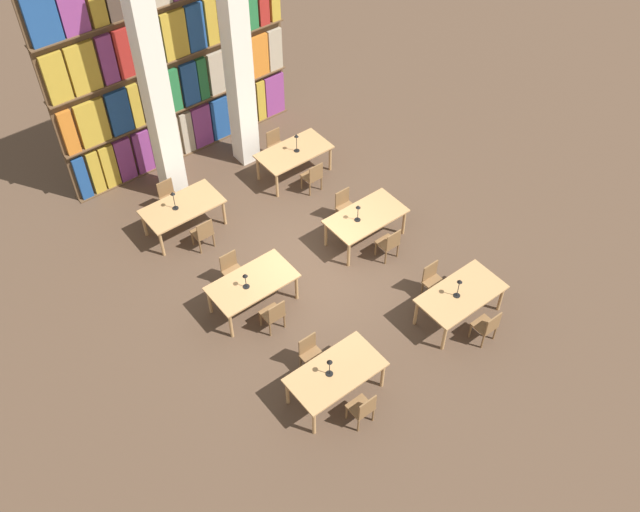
% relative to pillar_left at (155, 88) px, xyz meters
% --- Properties ---
extents(ground_plane, '(40.00, 40.00, 0.00)m').
position_rel_pillar_left_xyz_m(ground_plane, '(1.08, -4.19, -3.00)').
color(ground_plane, '#4C3828').
extents(bookshelf_bank, '(6.25, 0.35, 5.50)m').
position_rel_pillar_left_xyz_m(bookshelf_bank, '(1.08, 1.16, -0.33)').
color(bookshelf_bank, brown).
rests_on(bookshelf_bank, ground_plane).
extents(pillar_left, '(0.52, 0.52, 6.00)m').
position_rel_pillar_left_xyz_m(pillar_left, '(0.00, 0.00, 0.00)').
color(pillar_left, silver).
rests_on(pillar_left, ground_plane).
extents(pillar_center, '(0.52, 0.52, 6.00)m').
position_rel_pillar_left_xyz_m(pillar_center, '(2.16, 0.00, 0.00)').
color(pillar_center, silver).
rests_on(pillar_center, ground_plane).
extents(reading_table_0, '(1.82, 0.98, 0.76)m').
position_rel_pillar_left_xyz_m(reading_table_0, '(-0.54, -7.02, -2.32)').
color(reading_table_0, tan).
rests_on(reading_table_0, ground_plane).
extents(chair_0, '(0.42, 0.40, 0.86)m').
position_rel_pillar_left_xyz_m(chair_0, '(-0.53, -7.80, -2.54)').
color(chair_0, brown).
rests_on(chair_0, ground_plane).
extents(chair_1, '(0.42, 0.40, 0.86)m').
position_rel_pillar_left_xyz_m(chair_1, '(-0.53, -6.25, -2.54)').
color(chair_1, brown).
rests_on(chair_1, ground_plane).
extents(desk_lamp_0, '(0.14, 0.14, 0.44)m').
position_rel_pillar_left_xyz_m(desk_lamp_0, '(-0.67, -6.99, -1.95)').
color(desk_lamp_0, black).
rests_on(desk_lamp_0, reading_table_0).
extents(reading_table_1, '(1.82, 0.98, 0.76)m').
position_rel_pillar_left_xyz_m(reading_table_1, '(2.67, -7.12, -2.32)').
color(reading_table_1, tan).
rests_on(reading_table_1, ground_plane).
extents(chair_2, '(0.42, 0.40, 0.86)m').
position_rel_pillar_left_xyz_m(chair_2, '(2.66, -7.90, -2.54)').
color(chair_2, brown).
rests_on(chair_2, ground_plane).
extents(chair_3, '(0.42, 0.40, 0.86)m').
position_rel_pillar_left_xyz_m(chair_3, '(2.66, -6.35, -2.54)').
color(chair_3, brown).
rests_on(chair_3, ground_plane).
extents(desk_lamp_1, '(0.14, 0.14, 0.49)m').
position_rel_pillar_left_xyz_m(desk_lamp_1, '(2.54, -7.11, -1.91)').
color(desk_lamp_1, black).
rests_on(desk_lamp_1, reading_table_1).
extents(reading_table_2, '(1.82, 0.98, 0.76)m').
position_rel_pillar_left_xyz_m(reading_table_2, '(-0.52, -4.24, -2.32)').
color(reading_table_2, tan).
rests_on(reading_table_2, ground_plane).
extents(chair_4, '(0.42, 0.40, 0.86)m').
position_rel_pillar_left_xyz_m(chair_4, '(-0.54, -5.01, -2.54)').
color(chair_4, brown).
rests_on(chair_4, ground_plane).
extents(chair_5, '(0.42, 0.40, 0.86)m').
position_rel_pillar_left_xyz_m(chair_5, '(-0.54, -3.47, -2.54)').
color(chair_5, brown).
rests_on(chair_5, ground_plane).
extents(desk_lamp_2, '(0.14, 0.14, 0.39)m').
position_rel_pillar_left_xyz_m(desk_lamp_2, '(-0.69, -4.28, -1.98)').
color(desk_lamp_2, black).
rests_on(desk_lamp_2, reading_table_2).
extents(reading_table_3, '(1.82, 0.98, 0.76)m').
position_rel_pillar_left_xyz_m(reading_table_3, '(2.62, -4.19, -2.32)').
color(reading_table_3, tan).
rests_on(reading_table_3, ground_plane).
extents(chair_6, '(0.42, 0.40, 0.86)m').
position_rel_pillar_left_xyz_m(chair_6, '(2.66, -4.96, -2.54)').
color(chair_6, brown).
rests_on(chair_6, ground_plane).
extents(chair_7, '(0.42, 0.40, 0.86)m').
position_rel_pillar_left_xyz_m(chair_7, '(2.66, -3.41, -2.54)').
color(chair_7, brown).
rests_on(chair_7, ground_plane).
extents(desk_lamp_3, '(0.14, 0.14, 0.45)m').
position_rel_pillar_left_xyz_m(desk_lamp_3, '(2.38, -4.18, -1.94)').
color(desk_lamp_3, black).
rests_on(desk_lamp_3, reading_table_3).
extents(reading_table_4, '(1.82, 0.98, 0.76)m').
position_rel_pillar_left_xyz_m(reading_table_4, '(-0.48, -1.35, -2.32)').
color(reading_table_4, tan).
rests_on(reading_table_4, ground_plane).
extents(chair_8, '(0.42, 0.40, 0.86)m').
position_rel_pillar_left_xyz_m(chair_8, '(-0.43, -2.12, -2.54)').
color(chair_8, brown).
rests_on(chair_8, ground_plane).
extents(chair_9, '(0.42, 0.40, 0.86)m').
position_rel_pillar_left_xyz_m(chair_9, '(-0.43, -0.58, -2.54)').
color(chair_9, brown).
rests_on(chair_9, ground_plane).
extents(desk_lamp_4, '(0.14, 0.14, 0.50)m').
position_rel_pillar_left_xyz_m(desk_lamp_4, '(-0.64, -1.34, -1.91)').
color(desk_lamp_4, black).
rests_on(desk_lamp_4, reading_table_4).
extents(reading_table_5, '(1.82, 0.98, 0.76)m').
position_rel_pillar_left_xyz_m(reading_table_5, '(2.73, -1.33, -2.32)').
color(reading_table_5, tan).
rests_on(reading_table_5, ground_plane).
extents(chair_10, '(0.42, 0.40, 0.86)m').
position_rel_pillar_left_xyz_m(chair_10, '(2.72, -2.10, -2.54)').
color(chair_10, brown).
rests_on(chair_10, ground_plane).
extents(chair_11, '(0.42, 0.40, 0.86)m').
position_rel_pillar_left_xyz_m(chair_11, '(2.72, -0.55, -2.54)').
color(chair_11, brown).
rests_on(chair_11, ground_plane).
extents(desk_lamp_5, '(0.14, 0.14, 0.50)m').
position_rel_pillar_left_xyz_m(desk_lamp_5, '(2.78, -1.37, -1.90)').
color(desk_lamp_5, black).
rests_on(desk_lamp_5, reading_table_5).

